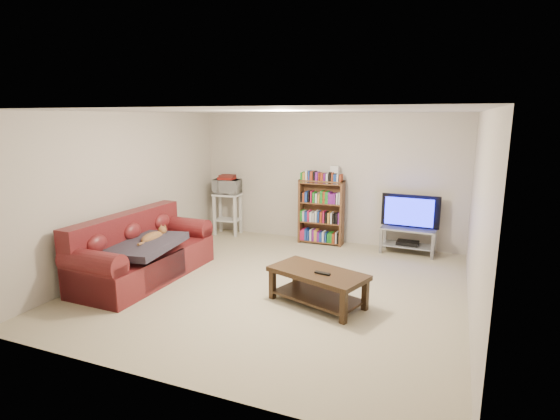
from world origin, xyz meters
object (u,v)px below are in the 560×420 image
at_px(sofa, 141,256).
at_px(tv_stand, 408,236).
at_px(bookshelf, 321,211).
at_px(coffee_table, 318,281).

xyz_separation_m(sofa, tv_stand, (3.53, 2.64, -0.02)).
height_order(sofa, bookshelf, bookshelf).
xyz_separation_m(sofa, coffee_table, (2.70, 0.06, -0.02)).
height_order(tv_stand, bookshelf, bookshelf).
bearing_deg(coffee_table, sofa, -159.96).
relative_size(tv_stand, bookshelf, 0.78).
bearing_deg(coffee_table, tv_stand, 91.09).
relative_size(coffee_table, tv_stand, 1.44).
distance_m(coffee_table, bookshelf, 2.75).
bearing_deg(tv_stand, coffee_table, -105.27).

